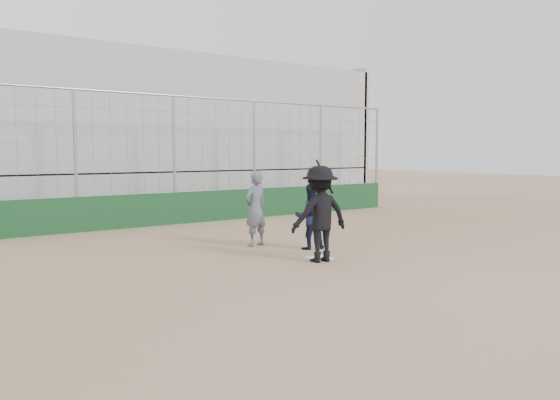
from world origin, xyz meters
TOP-DOWN VIEW (x-y plane):
  - ground at (0.00, 0.00)m, footprint 90.00×90.00m
  - home_plate at (0.00, 0.00)m, footprint 0.44×0.44m
  - backstop at (0.00, 7.00)m, footprint 18.10×0.25m
  - bleachers at (0.00, 11.95)m, footprint 20.25×6.70m
  - batter_at_plate at (-0.18, -0.23)m, footprint 1.36×0.89m
  - catcher_crouched at (0.56, 0.99)m, footprint 0.87×0.75m
  - umpire at (-0.23, 2.08)m, footprint 0.74×0.57m

SIDE VIEW (x-z plane):
  - ground at x=0.00m, z-range 0.00..0.00m
  - home_plate at x=0.00m, z-range 0.00..0.02m
  - catcher_crouched at x=0.56m, z-range 0.00..1.04m
  - umpire at x=-0.23m, z-range 0.00..1.63m
  - backstop at x=0.00m, z-range -1.06..2.98m
  - batter_at_plate at x=-0.18m, z-range -0.06..2.04m
  - bleachers at x=0.00m, z-range -0.57..6.41m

